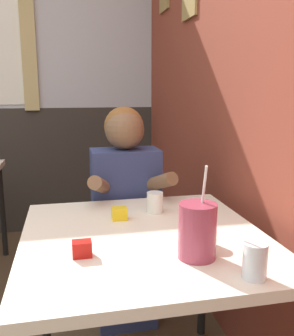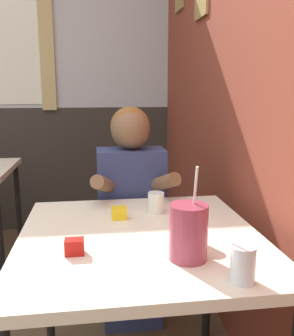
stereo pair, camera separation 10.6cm
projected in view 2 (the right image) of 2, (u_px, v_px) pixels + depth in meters
name	position (u px, v px, depth m)	size (l,w,h in m)	color
brick_wall_right	(215.00, 72.00, 2.14)	(0.08, 4.48, 2.70)	brown
back_wall	(18.00, 77.00, 3.19)	(5.56, 0.09, 2.70)	silver
main_table	(140.00, 252.00, 1.36)	(0.86, 0.90, 0.74)	beige
person_seated	(131.00, 216.00, 1.94)	(0.42, 0.40, 1.17)	navy
cocktail_pitcher	(189.00, 232.00, 1.13)	(0.12, 0.12, 0.29)	#99384C
glass_near_pitcher	(243.00, 264.00, 1.00)	(0.07, 0.07, 0.10)	silver
glass_center	(156.00, 203.00, 1.58)	(0.07, 0.07, 0.09)	silver
glass_far_side	(188.00, 226.00, 1.27)	(0.07, 0.07, 0.11)	silver
condiment_ketchup	(74.00, 247.00, 1.17)	(0.06, 0.04, 0.05)	#B7140F
condiment_mustard	(119.00, 213.00, 1.50)	(0.06, 0.04, 0.05)	yellow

